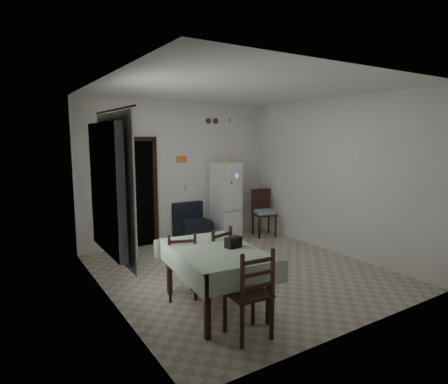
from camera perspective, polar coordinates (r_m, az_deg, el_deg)
The scene contains 25 objects.
ground at distance 6.27m, azimuth 2.50°, elevation -11.96°, with size 4.50×4.50×0.00m, color #A9A18A.
ceiling at distance 5.92m, azimuth 2.68°, elevation 15.39°, with size 4.20×4.50×0.02m, color white, non-canonical shape.
wall_back at distance 7.86m, azimuth -6.83°, elevation 3.01°, with size 4.20×0.02×2.90m, color silver, non-canonical shape.
wall_front at distance 4.29m, azimuth 20.01°, elevation -1.88°, with size 4.20×0.02×2.90m, color silver, non-canonical shape.
wall_left at distance 5.04m, azimuth -17.43°, elevation -0.31°, with size 0.02×4.50×2.90m, color silver, non-canonical shape.
wall_right at distance 7.32m, azimuth 16.22°, elevation 2.35°, with size 0.02×4.50×2.90m, color silver, non-canonical shape.
doorway at distance 7.71m, azimuth -14.50°, elevation -0.21°, with size 1.06×0.52×2.22m.
window_recess at distance 4.82m, azimuth -17.44°, elevation 0.51°, with size 0.10×1.20×1.60m, color silver.
curtain at distance 4.85m, azimuth -16.19°, elevation 0.61°, with size 0.02×1.45×1.85m, color silver.
curtain_rod at distance 4.82m, azimuth -16.54°, elevation 11.88°, with size 0.02×0.02×1.60m, color black.
calendar at distance 7.86m, azimuth -6.49°, elevation 4.26°, with size 0.28×0.02×0.40m, color white.
calendar_image at distance 7.85m, azimuth -6.48°, elevation 4.99°, with size 0.24×0.01×0.14m, color orange.
light_switch at distance 7.96m, azimuth -5.78°, elevation 0.56°, with size 0.08×0.02×0.12m, color beige.
vent_left at distance 8.15m, azimuth -2.40°, elevation 10.79°, with size 0.12×0.12×0.03m, color #523321.
vent_right at distance 8.24m, azimuth -1.29°, elevation 10.76°, with size 0.12×0.12×0.03m, color #523321.
emergency_light at distance 8.47m, azimuth 1.57°, elevation 10.90°, with size 0.25×0.07×0.09m, color white.
fridge at distance 8.12m, azimuth 0.26°, elevation -1.26°, with size 0.53×0.53×1.64m, color white, non-canonical shape.
tan_cone at distance 8.05m, azimuth 0.12°, elevation 5.20°, with size 0.23×0.23×0.19m, color tan.
navy_seat at distance 7.81m, azimuth -4.76°, elevation -4.76°, with size 0.67×0.65×0.81m, color black, non-canonical shape.
corner_chair at distance 8.30m, azimuth 6.16°, elevation -3.22°, with size 0.45×0.45×1.03m, color black, non-canonical shape.
dining_table at distance 4.89m, azimuth -1.37°, elevation -13.02°, with size 0.99×1.51×0.79m, color #9CB197, non-canonical shape.
black_bag at distance 4.79m, azimuth 1.41°, elevation -7.65°, with size 0.20×0.12×0.13m, color black.
dining_chair_far_left at distance 5.22m, azimuth -6.56°, elevation -10.86°, with size 0.39×0.39×0.92m, color black, non-canonical shape.
dining_chair_far_right at distance 5.40m, azimuth -1.63°, elevation -10.07°, with size 0.40×0.40×0.93m, color black, non-canonical shape.
dining_chair_near_head at distance 4.21m, azimuth 3.68°, elevation -14.97°, with size 0.44×0.44×1.02m, color black, non-canonical shape.
Camera 1 is at (-3.36, -4.82, 2.18)m, focal length 30.00 mm.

